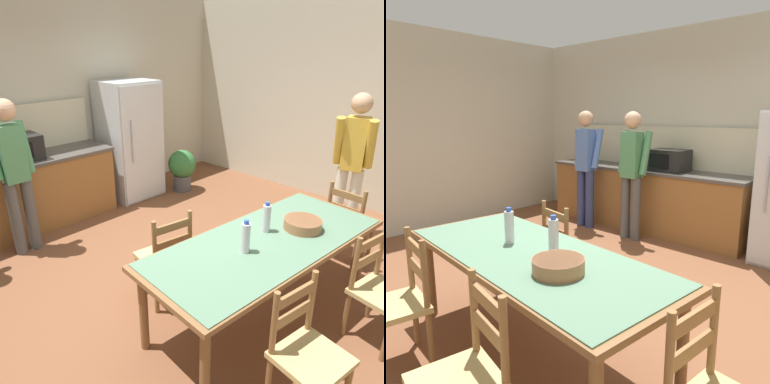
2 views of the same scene
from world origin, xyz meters
The scene contains 15 objects.
ground_plane centered at (0.00, 0.00, 0.00)m, with size 8.32×8.32×0.00m, color brown.
wall_back centered at (0.00, 2.66, 1.45)m, with size 6.52×0.12×2.90m, color beige.
wall_left centered at (-3.26, 0.00, 1.45)m, with size 0.12×5.20×2.90m, color beige.
kitchen_counter centered at (-0.87, 2.23, 0.46)m, with size 3.12×0.66×0.92m.
counter_splashback centered at (-0.87, 2.54, 1.22)m, with size 3.08×0.03×0.60m, color beige.
microwave centered at (-0.45, 2.21, 1.07)m, with size 0.50×0.39×0.30m.
dining_table centered at (0.26, -0.88, 0.68)m, with size 2.27×1.09×0.76m.
bottle_near_centre centered at (-0.02, -0.86, 0.88)m, with size 0.07×0.07×0.27m.
bottle_off_centre centered at (0.38, -0.78, 0.88)m, with size 0.07×0.07×0.27m.
serving_bowl centered at (0.64, -0.98, 0.81)m, with size 0.32×0.32×0.09m.
chair_side_far_left centered at (-0.17, -0.10, 0.44)m, with size 0.48×0.47×0.91m.
chair_side_near_left centered at (-0.30, -1.58, 0.44)m, with size 0.48×0.46×0.91m.
chair_side_near_right centered at (0.69, -1.67, 0.44)m, with size 0.49×0.47×0.91m.
person_at_sink centered at (-1.56, 1.71, 0.98)m, with size 0.44×0.30×1.75m.
person_at_counter centered at (-0.71, 1.69, 0.97)m, with size 0.44×0.30×1.73m.
Camera 2 is at (2.16, -2.44, 1.69)m, focal length 35.00 mm.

